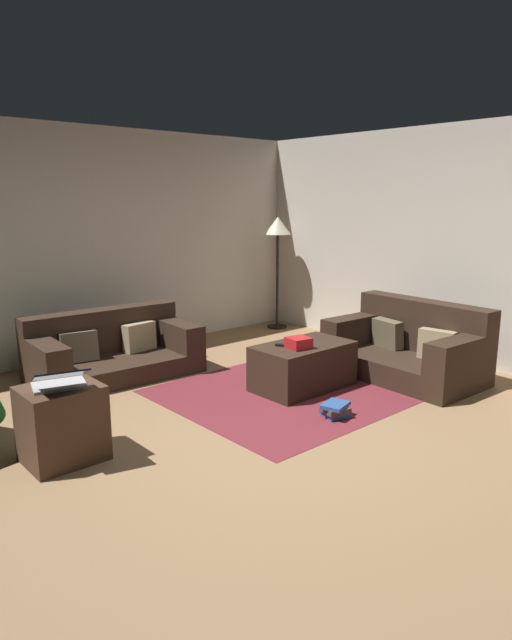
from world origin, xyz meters
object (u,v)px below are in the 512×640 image
Objects in this scene: gift_box at (299,343)px; corner_lamp at (278,234)px; side_table at (62,423)px; laptop at (60,381)px; couch_left at (111,351)px; tv_remote at (284,345)px; couch_right at (409,348)px; book_stack at (335,410)px; ottoman at (303,366)px.

corner_lamp reaches higher than gift_box.
laptop is at bearing -104.94° from side_table.
laptop is at bearing -152.50° from corner_lamp.
couch_left is 10.66× the size of tv_remote.
couch_left is 3.55× the size of laptop.
couch_left is 2.05m from laptop.
couch_left is 1.09× the size of couch_right.
book_stack is at bearing -18.43° from laptop.
couch_right is 1.32m from gift_box.
couch_right is 1.63× the size of ottoman.
side_table is 4.59m from corner_lamp.
book_stack is at bearing -20.09° from side_table.
couch_left is 1.77× the size of ottoman.
side_table is at bearing 159.91° from book_stack.
side_table is 0.35× the size of corner_lamp.
ottoman is 0.62× the size of corner_lamp.
side_table is (-2.38, 0.04, 0.05)m from ottoman.
tv_remote reaches higher than book_stack.
gift_box is 0.70× the size of book_stack.
couch_left is at bearing 95.33° from tv_remote.
couch_left is at bearing 53.66° from laptop.
tv_remote is at bearing 0.66° from side_table.
laptop is (-1.20, -1.63, 0.34)m from couch_left.
couch_right reaches higher than book_stack.
gift_box is 2.25m from side_table.
couch_right is 1.42m from tv_remote.
ottoman is at bearing 27.69° from gift_box.
tv_remote is at bearing -132.21° from corner_lamp.
side_table reaches higher than ottoman.
gift_box and side_table have the same top height.
corner_lamp is at bearing 50.63° from gift_box.
book_stack is (-1.45, -0.26, -0.23)m from couch_right.
side_table is 0.33m from laptop.
laptop is 1.70× the size of book_stack.
tv_remote is at bearing 125.68° from couch_left.
couch_left is 1.84m from tv_remote.
corner_lamp reaches higher than book_stack.
gift_box is 0.36× the size of side_table.
corner_lamp reaches higher than ottoman.
tv_remote is 0.56× the size of book_stack.
side_table is at bearing 179.07° from ottoman.
ottoman is (1.20, -1.60, -0.04)m from couch_left.
laptop is (-2.25, 0.05, 0.11)m from gift_box.
tv_remote is 2.18m from side_table.
corner_lamp is (2.81, 0.46, 1.06)m from couch_left.
ottoman is 0.80m from book_stack.
gift_box is 2.25m from laptop.
couch_right reaches higher than side_table.
gift_box is 0.13× the size of corner_lamp.
laptop reaches higher than ottoman.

